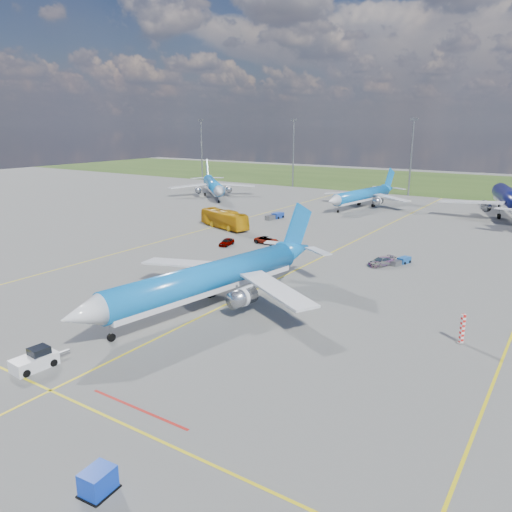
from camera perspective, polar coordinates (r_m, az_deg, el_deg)
The scene contains 17 objects.
ground at distance 57.45m, azimuth -5.83°, elevation -6.68°, with size 400.00×400.00×0.00m, color #5A5A57.
grass_strip at distance 195.40m, azimuth 23.23°, elevation 7.51°, with size 400.00×80.00×0.01m, color #2D4719.
taxiway_lines at distance 79.64m, azimuth 6.87°, elevation -0.54°, with size 60.25×160.00×0.02m.
floodlight_masts at distance 153.40m, azimuth 24.62°, elevation 10.39°, with size 202.20×0.50×22.70m.
warning_post at distance 53.60m, azimuth 22.51°, elevation -7.69°, with size 0.50×0.50×3.00m, color red.
bg_jet_nw at distance 149.97m, azimuth -4.88°, elevation 6.76°, with size 28.11×36.89×9.66m, color blue, non-canonical shape.
bg_jet_nnw at distance 133.43m, azimuth 11.97°, elevation 5.48°, with size 26.08×34.23×8.96m, color blue, non-canonical shape.
bg_jet_n at distance 130.34m, azimuth 27.00°, elevation 3.97°, with size 34.44×45.21×11.84m, color #080B44, non-canonical shape.
main_airliner at distance 59.67m, azimuth -5.44°, elevation -5.83°, with size 29.81×39.13×10.25m, color blue, non-canonical shape.
pushback_tug at distance 49.25m, azimuth -23.91°, elevation -10.84°, with size 2.30×5.39×1.80m.
uld_container at distance 33.39m, azimuth -17.61°, elevation -23.33°, with size 1.50×1.88×1.50m, color #0D35BB.
apron_bus at distance 104.03m, azimuth -3.65°, elevation 4.23°, with size 3.13×13.38×3.73m, color #DA9B0C.
service_car_a at distance 89.03m, azimuth -3.38°, elevation 1.62°, with size 1.54×3.84×1.31m, color #999999.
service_car_b at distance 90.20m, azimuth 1.24°, elevation 1.81°, with size 2.13×4.62×1.28m, color #999999.
service_car_c at distance 78.59m, azimuth 14.12°, elevation -0.60°, with size 1.88×4.63×1.34m, color #999999.
baggage_tug_w at distance 80.41m, azimuth 16.26°, elevation -0.57°, with size 2.17×4.33×0.94m.
baggage_tug_c at distance 114.39m, azimuth 2.20°, elevation 4.56°, with size 2.06×5.62×1.23m.
Camera 1 is at (33.97, -41.28, 21.03)m, focal length 35.00 mm.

